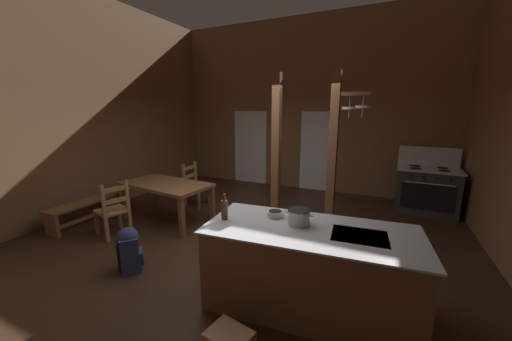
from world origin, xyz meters
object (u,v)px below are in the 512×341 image
dining_table (166,187)px  stockpot_on_counter (299,217)px  ladderback_chair_by_post (113,210)px  backpack (129,248)px  ladderback_chair_near_window (195,185)px  stove_range (426,189)px  kitchen_island (309,268)px  bottle_tall_on_counter (224,209)px  bench_along_left_wall (92,206)px  mixing_bowl_on_counter (275,214)px

dining_table → stockpot_on_counter: stockpot_on_counter is taller
ladderback_chair_by_post → backpack: (1.08, -0.63, -0.14)m
ladderback_chair_near_window → ladderback_chair_by_post: 1.87m
dining_table → ladderback_chair_near_window: bearing=92.7°
stove_range → dining_table: 5.24m
stove_range → kitchen_island: bearing=-110.9°
backpack → ladderback_chair_by_post: bearing=149.5°
ladderback_chair_near_window → bottle_tall_on_counter: bottle_tall_on_counter is taller
kitchen_island → bench_along_left_wall: (-4.33, 0.58, -0.14)m
kitchen_island → stove_range: size_ratio=1.70×
ladderback_chair_near_window → bench_along_left_wall: ladderback_chair_near_window is taller
ladderback_chair_by_post → bench_along_left_wall: (-0.94, 0.26, -0.14)m
kitchen_island → bench_along_left_wall: bearing=172.3°
mixing_bowl_on_counter → kitchen_island: bearing=-19.1°
bench_along_left_wall → mixing_bowl_on_counter: 3.96m
bench_along_left_wall → bottle_tall_on_counter: bearing=-12.3°
dining_table → bench_along_left_wall: size_ratio=1.11×
ladderback_chair_by_post → kitchen_island: bearing=-5.5°
dining_table → stove_range: bearing=29.9°
backpack → stockpot_on_counter: stockpot_on_counter is taller
stove_range → stockpot_on_counter: 4.14m
backpack → bench_along_left_wall: bearing=156.2°
ladderback_chair_near_window → ladderback_chair_by_post: size_ratio=1.00×
backpack → bottle_tall_on_counter: bearing=6.3°
ladderback_chair_near_window → stockpot_on_counter: bearing=-35.4°
backpack → mixing_bowl_on_counter: (1.87, 0.46, 0.62)m
bottle_tall_on_counter → kitchen_island: bearing=9.5°
kitchen_island → backpack: 2.34m
ladderback_chair_near_window → backpack: 2.61m
stove_range → bench_along_left_wall: stove_range is taller
bench_along_left_wall → bottle_tall_on_counter: bottle_tall_on_counter is taller
stove_range → bottle_tall_on_counter: bearing=-121.0°
dining_table → ladderback_chair_near_window: 0.96m
dining_table → bottle_tall_on_counter: 2.58m
stove_range → bottle_tall_on_counter: stove_range is taller
stove_range → bench_along_left_wall: bearing=-150.7°
kitchen_island → backpack: bearing=-172.4°
kitchen_island → mixing_bowl_on_counter: bearing=160.9°
ladderback_chair_by_post → backpack: ladderback_chair_by_post is taller
ladderback_chair_by_post → mixing_bowl_on_counter: mixing_bowl_on_counter is taller
dining_table → bench_along_left_wall: dining_table is taller
kitchen_island → mixing_bowl_on_counter: size_ratio=12.04×
dining_table → bench_along_left_wall: (-1.26, -0.65, -0.34)m
kitchen_island → ladderback_chair_by_post: size_ratio=2.36×
bottle_tall_on_counter → ladderback_chair_by_post: bearing=168.9°
ladderback_chair_by_post → dining_table: bearing=70.7°
ladderback_chair_near_window → stove_range: bearing=20.0°
ladderback_chair_by_post → mixing_bowl_on_counter: 2.99m
bottle_tall_on_counter → dining_table: bearing=147.0°
bench_along_left_wall → backpack: (2.02, -0.89, 0.01)m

